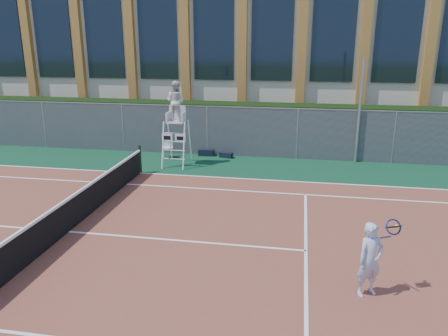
% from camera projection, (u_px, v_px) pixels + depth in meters
% --- Properties ---
extents(ground, '(120.00, 120.00, 0.00)m').
position_uv_depth(ground, '(68.00, 233.00, 11.93)').
color(ground, '#233814').
extents(apron, '(36.00, 20.00, 0.01)m').
position_uv_depth(apron, '(86.00, 218.00, 12.87)').
color(apron, '#0C361B').
rests_on(apron, ground).
extents(tennis_court, '(23.77, 10.97, 0.02)m').
position_uv_depth(tennis_court, '(68.00, 232.00, 11.92)').
color(tennis_court, brown).
rests_on(tennis_court, apron).
extents(tennis_net, '(0.10, 11.30, 1.10)m').
position_uv_depth(tennis_net, '(66.00, 214.00, 11.78)').
color(tennis_net, black).
rests_on(tennis_net, ground).
extents(fence, '(40.00, 0.06, 2.20)m').
position_uv_depth(fence, '(164.00, 129.00, 19.92)').
color(fence, '#595E60').
rests_on(fence, ground).
extents(hedge, '(40.00, 1.40, 2.20)m').
position_uv_depth(hedge, '(172.00, 125.00, 21.05)').
color(hedge, black).
rests_on(hedge, ground).
extents(building, '(45.00, 10.60, 8.22)m').
position_uv_depth(building, '(206.00, 54.00, 27.68)').
color(building, beige).
rests_on(building, ground).
extents(steel_pole, '(0.12, 0.12, 4.34)m').
position_uv_depth(steel_pole, '(359.00, 112.00, 18.09)').
color(steel_pole, '#9EA0A5').
rests_on(steel_pole, ground).
extents(umpire_chair, '(0.98, 1.51, 3.51)m').
position_uv_depth(umpire_chair, '(176.00, 104.00, 17.66)').
color(umpire_chair, white).
rests_on(umpire_chair, ground).
extents(plastic_chair, '(0.55, 0.55, 0.95)m').
position_uv_depth(plastic_chair, '(168.00, 145.00, 19.29)').
color(plastic_chair, silver).
rests_on(plastic_chair, apron).
extents(sports_bag_near, '(0.69, 0.32, 0.29)m').
position_uv_depth(sports_bag_near, '(206.00, 153.00, 19.67)').
color(sports_bag_near, black).
rests_on(sports_bag_near, apron).
extents(sports_bag_far, '(0.63, 0.39, 0.23)m').
position_uv_depth(sports_bag_far, '(226.00, 155.00, 19.37)').
color(sports_bag_far, black).
rests_on(sports_bag_far, apron).
extents(tennis_player, '(0.95, 0.73, 1.60)m').
position_uv_depth(tennis_player, '(370.00, 259.00, 8.80)').
color(tennis_player, silver).
rests_on(tennis_player, tennis_court).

